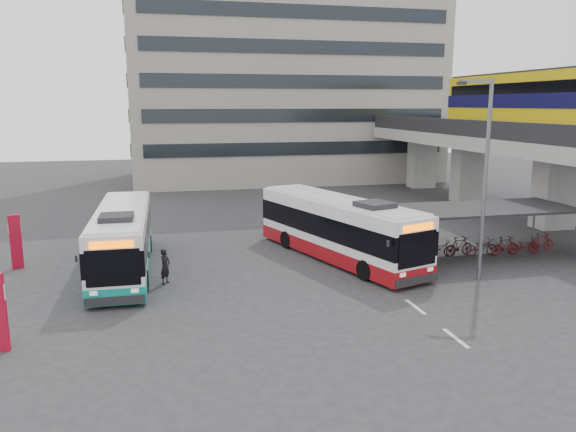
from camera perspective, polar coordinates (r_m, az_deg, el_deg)
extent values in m
plane|color=#28282B|center=(23.96, 4.23, -7.23)|extent=(120.00, 120.00, 0.00)
cube|color=gray|center=(38.44, 25.42, 2.27)|extent=(2.20, 1.60, 4.60)
cube|color=gray|center=(46.59, 17.81, 4.22)|extent=(2.20, 1.60, 4.60)
cube|color=gray|center=(53.57, 13.43, 5.31)|extent=(2.20, 1.60, 4.60)
cube|color=gray|center=(41.34, 22.30, 6.92)|extent=(8.00, 32.00, 0.90)
cube|color=black|center=(39.25, 17.89, 8.49)|extent=(0.35, 32.00, 1.10)
cube|color=black|center=(43.57, 26.47, 8.09)|extent=(0.35, 32.00, 1.10)
cube|color=#C4A90B|center=(38.87, 25.14, 10.25)|extent=(2.90, 20.00, 3.90)
cube|color=#0B0934|center=(38.88, 25.17, 10.54)|extent=(2.98, 20.02, 0.90)
cube|color=black|center=(38.89, 25.27, 11.71)|extent=(2.96, 19.20, 0.70)
cube|color=black|center=(38.92, 25.39, 13.11)|extent=(2.70, 19.60, 0.25)
cylinder|color=#595B60|center=(29.20, 8.40, -1.49)|extent=(0.12, 0.12, 2.40)
cylinder|color=#595B60|center=(33.88, 23.69, -0.56)|extent=(0.12, 0.12, 2.40)
cylinder|color=#595B60|center=(25.99, 11.30, -3.19)|extent=(0.12, 0.12, 2.40)
cube|color=black|center=(29.51, 18.47, 0.71)|extent=(10.00, 4.00, 0.12)
imported|color=black|center=(28.08, 11.22, -3.68)|extent=(1.71, 0.60, 0.90)
imported|color=black|center=(28.55, 13.32, -3.42)|extent=(1.66, 0.47, 1.00)
imported|color=black|center=(29.08, 15.34, -3.35)|extent=(1.71, 0.60, 0.90)
imported|color=black|center=(29.62, 17.29, -3.10)|extent=(1.66, 0.47, 1.00)
imported|color=#350C0F|center=(30.22, 19.16, -3.03)|extent=(1.71, 0.60, 0.90)
imported|color=#3F0C0F|center=(30.83, 20.96, -2.79)|extent=(1.66, 0.47, 1.00)
imported|color=#490C0F|center=(31.49, 22.68, -2.72)|extent=(1.71, 0.60, 0.90)
imported|color=#540C0F|center=(32.15, 24.35, -2.49)|extent=(1.66, 0.47, 1.00)
cube|color=gray|center=(59.28, -0.60, 16.03)|extent=(30.00, 15.00, 25.00)
cube|color=beige|center=(19.77, 16.68, -11.80)|extent=(0.15, 1.60, 0.01)
cube|color=beige|center=(22.22, 12.82, -8.99)|extent=(0.15, 1.60, 0.01)
cube|color=beige|center=(24.79, 9.79, -6.72)|extent=(0.15, 1.60, 0.01)
cube|color=white|center=(27.95, 5.09, -0.98)|extent=(5.67, 11.25, 2.54)
cube|color=maroon|center=(28.22, 5.05, -3.31)|extent=(5.72, 11.30, 0.69)
cube|color=black|center=(27.93, 5.09, -0.75)|extent=(5.74, 11.29, 1.06)
cube|color=#F15B00|center=(23.63, 13.09, -1.15)|extent=(1.59, 0.59, 0.28)
cube|color=black|center=(25.54, 8.82, 1.13)|extent=(1.80, 1.84, 0.26)
cylinder|color=black|center=(24.90, 7.84, -5.48)|extent=(0.55, 0.96, 0.92)
cylinder|color=black|center=(31.30, 3.31, -1.91)|extent=(0.55, 0.96, 0.92)
cube|color=white|center=(27.02, -16.44, -1.98)|extent=(2.40, 10.63, 2.43)
cube|color=#0E8070|center=(27.29, -16.31, -4.29)|extent=(2.44, 10.67, 0.66)
cube|color=black|center=(26.99, -16.45, -1.76)|extent=(2.46, 10.65, 1.02)
cube|color=#F15B00|center=(21.67, -17.50, -2.81)|extent=(1.58, 0.10, 0.27)
cube|color=black|center=(24.14, -17.04, -0.14)|extent=(1.37, 1.43, 0.25)
cylinder|color=black|center=(24.17, -19.31, -6.60)|extent=(0.28, 0.89, 0.88)
cylinder|color=black|center=(30.11, -13.96, -2.80)|extent=(0.28, 0.89, 0.88)
imported|color=black|center=(24.73, -12.36, -5.03)|extent=(0.62, 0.67, 1.53)
cylinder|color=#595B60|center=(25.46, 19.39, 3.26)|extent=(0.17, 0.17, 8.65)
cube|color=#595B60|center=(25.07, 18.58, 12.87)|extent=(1.30, 0.48, 0.16)
cube|color=black|center=(24.91, 17.23, 12.77)|extent=(0.41, 0.28, 0.13)
cube|color=#A30A21|center=(29.13, -25.92, -2.39)|extent=(0.54, 0.32, 2.57)
cube|color=white|center=(28.99, -26.04, -1.10)|extent=(0.54, 0.22, 0.51)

